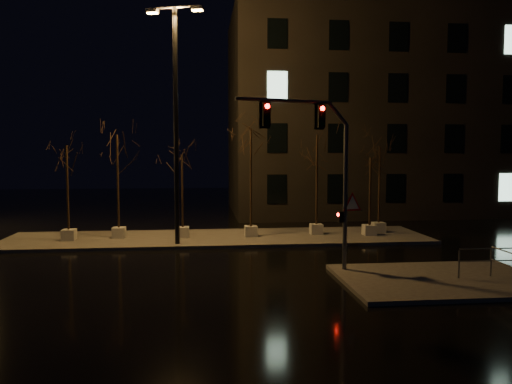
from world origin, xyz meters
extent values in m
plane|color=black|center=(0.00, 0.00, 0.00)|extent=(90.00, 90.00, 0.00)
cube|color=#44413D|center=(0.00, 6.00, 0.07)|extent=(22.00, 5.00, 0.15)
cube|color=#44413D|center=(7.50, -3.50, 0.07)|extent=(7.00, 5.00, 0.15)
cube|color=black|center=(14.00, 18.00, 7.50)|extent=(25.00, 12.00, 15.00)
cube|color=#ACABA0|center=(-7.55, 5.77, 0.43)|extent=(0.65, 0.65, 0.55)
cylinder|color=black|center=(-7.55, 5.77, 2.81)|extent=(0.11, 0.11, 4.22)
cube|color=#ACABA0|center=(-5.15, 6.21, 0.43)|extent=(0.65, 0.65, 0.55)
cylinder|color=black|center=(-5.15, 6.21, 3.09)|extent=(0.11, 0.11, 4.77)
cube|color=#ACABA0|center=(-1.87, 6.02, 0.43)|extent=(0.65, 0.65, 0.55)
cylinder|color=black|center=(-1.87, 6.02, 2.58)|extent=(0.11, 0.11, 3.77)
cube|color=#ACABA0|center=(1.70, 5.94, 0.43)|extent=(0.65, 0.65, 0.55)
cylinder|color=black|center=(1.70, 5.94, 3.26)|extent=(0.11, 0.11, 5.12)
cube|color=#ACABA0|center=(5.30, 6.29, 0.43)|extent=(0.65, 0.65, 0.55)
cylinder|color=black|center=(5.30, 6.29, 3.11)|extent=(0.11, 0.11, 4.82)
cube|color=#ACABA0|center=(8.06, 5.66, 0.43)|extent=(0.65, 0.65, 0.55)
cylinder|color=black|center=(8.06, 5.66, 2.51)|extent=(0.11, 0.11, 3.62)
cube|color=#ACABA0|center=(8.88, 6.54, 0.43)|extent=(0.65, 0.65, 0.55)
cylinder|color=black|center=(8.88, 6.54, 2.79)|extent=(0.11, 0.11, 4.19)
cylinder|color=#5B5D63|center=(4.50, -1.83, 2.88)|extent=(0.16, 0.16, 5.46)
cylinder|color=#5B5D63|center=(2.03, -2.58, 6.37)|extent=(3.52, 1.18, 0.13)
cube|color=black|center=(3.46, -2.15, 5.87)|extent=(0.32, 0.27, 0.82)
cube|color=black|center=(1.37, -2.79, 5.87)|extent=(0.32, 0.27, 0.82)
cube|color=black|center=(4.31, -1.89, 2.15)|extent=(0.24, 0.21, 0.41)
cone|color=red|center=(4.77, -1.79, 2.61)|extent=(0.91, 0.30, 0.95)
sphere|color=#FF0C07|center=(4.50, -1.83, 6.14)|extent=(0.16, 0.16, 0.16)
cylinder|color=black|center=(-2.06, 4.24, 5.76)|extent=(0.22, 0.22, 11.21)
cylinder|color=black|center=(-2.06, 4.24, 11.36)|extent=(2.38, 0.88, 0.11)
cube|color=#F4A130|center=(-3.12, 4.59, 11.20)|extent=(0.63, 0.47, 0.22)
cube|color=#F4A130|center=(-0.99, 3.89, 11.20)|extent=(0.63, 0.47, 0.22)
cylinder|color=#5B5D63|center=(8.10, -3.63, 0.64)|extent=(0.05, 0.05, 0.99)
cylinder|color=#5B5D63|center=(9.31, -3.66, 1.19)|extent=(2.41, 0.11, 0.04)
cylinder|color=#5B5D63|center=(9.31, -3.66, 0.75)|extent=(2.41, 0.11, 0.04)
cylinder|color=#5B5D63|center=(9.39, -3.47, 0.66)|extent=(0.06, 0.06, 1.01)
cylinder|color=#5B5D63|center=(9.37, -4.60, 1.22)|extent=(0.09, 2.25, 0.04)
cylinder|color=#5B5D63|center=(9.37, -4.60, 0.77)|extent=(0.09, 2.25, 0.04)
camera|label=1|loc=(-0.85, -19.99, 4.55)|focal=35.00mm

